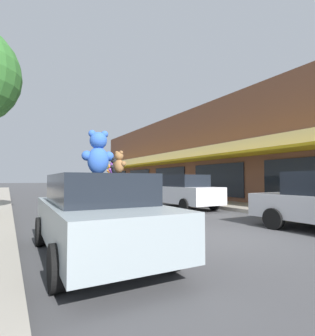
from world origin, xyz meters
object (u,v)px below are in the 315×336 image
teddy_bear_white (97,166)px  teddy_bear_pink (112,170)px  teddy_bear_orange (111,170)px  parked_car_far_center (182,191)px  teddy_bear_black (115,166)px  plush_art_car (97,213)px  teddy_bear_giant (98,153)px  teddy_bear_green (96,167)px  teddy_bear_brown (119,162)px  teddy_bear_purple (113,169)px

teddy_bear_white → teddy_bear_pink: bearing=-135.9°
teddy_bear_orange → teddy_bear_pink: bearing=108.2°
teddy_bear_pink → parked_car_far_center: (5.48, 5.13, -0.76)m
teddy_bear_black → parked_car_far_center: size_ratio=0.07×
teddy_bear_pink → teddy_bear_white: teddy_bear_white is taller
plush_art_car → teddy_bear_orange: teddy_bear_orange is taller
teddy_bear_giant → teddy_bear_green: (0.28, 1.11, -0.21)m
plush_art_car → teddy_bear_orange: (0.62, 1.00, 0.84)m
teddy_bear_green → teddy_bear_orange: size_ratio=1.51×
teddy_bear_brown → teddy_bear_black: size_ratio=1.21×
teddy_bear_white → teddy_bear_orange: size_ratio=1.52×
teddy_bear_green → teddy_bear_purple: (0.17, -0.66, -0.06)m
plush_art_car → teddy_bear_giant: size_ratio=5.25×
teddy_bear_green → parked_car_far_center: teddy_bear_green is taller
plush_art_car → teddy_bear_black: 1.02m
plush_art_car → teddy_bear_purple: (0.44, 0.35, 0.85)m
plush_art_car → teddy_bear_brown: bearing=-86.7°
plush_art_car → teddy_bear_giant: bearing=-94.7°
teddy_bear_orange → teddy_bear_green: bearing=32.3°
teddy_bear_pink → teddy_bear_black: (-0.39, -1.20, 0.03)m
teddy_bear_black → teddy_bear_orange: teddy_bear_black is taller
teddy_bear_pink → teddy_bear_giant: bearing=92.5°
teddy_bear_giant → teddy_bear_black: teddy_bear_giant is taller
teddy_bear_white → teddy_bear_brown: bearing=114.3°
teddy_bear_green → teddy_bear_pink: bearing=-169.6°
plush_art_car → teddy_bear_purple: 1.02m
plush_art_car → teddy_bear_green: size_ratio=11.18×
plush_art_car → parked_car_far_center: 8.34m
teddy_bear_black → teddy_bear_giant: bearing=-114.8°
teddy_bear_green → teddy_bear_white: bearing=141.6°
teddy_bear_giant → teddy_bear_white: (0.18, 0.65, -0.21)m
teddy_bear_giant → teddy_bear_orange: teddy_bear_giant is taller
teddy_bear_giant → teddy_bear_pink: bearing=-117.5°
teddy_bear_white → teddy_bear_orange: bearing=-106.2°
plush_art_car → parked_car_far_center: (6.01, 5.78, 0.07)m
teddy_bear_green → teddy_bear_giant: bearing=140.1°
teddy_bear_brown → teddy_bear_pink: size_ratio=1.50×
teddy_bear_black → parked_car_far_center: bearing=-176.4°
teddy_bear_pink → teddy_bear_black: bearing=110.3°
teddy_bear_pink → teddy_bear_purple: 0.31m
teddy_bear_green → teddy_bear_black: 1.56m
teddy_bear_giant → teddy_bear_white: teddy_bear_giant is taller
teddy_bear_green → teddy_bear_orange: 0.36m
teddy_bear_pink → teddy_bear_orange: bearing=-66.7°
teddy_bear_pink → plush_art_car: bearing=89.2°
teddy_bear_giant → teddy_bear_white: size_ratio=2.11×
plush_art_car → teddy_bear_pink: 1.18m
teddy_bear_giant → teddy_bear_pink: 0.97m
teddy_bear_brown → teddy_bear_white: 1.60m
teddy_bear_white → teddy_bear_black: teddy_bear_white is taller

